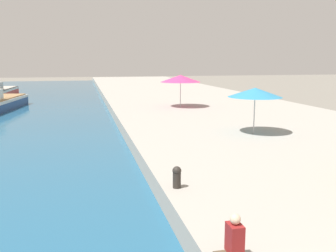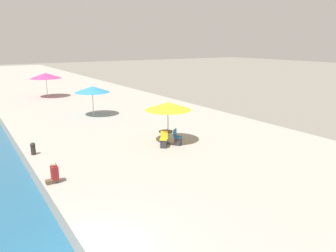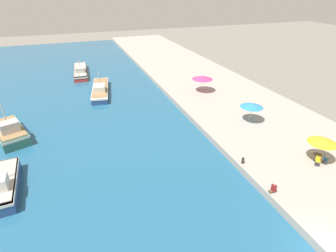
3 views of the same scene
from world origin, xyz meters
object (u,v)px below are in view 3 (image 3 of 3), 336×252
Objects in this scene: cafe_chair_left at (325,161)px; cafe_umbrella_striped at (202,77)px; cafe_umbrella_pink at (323,141)px; mooring_bollard at (243,160)px; fishing_boat_near at (0,185)px; cafe_umbrella_white at (252,105)px; fishing_boat_far at (100,89)px; person_at_quay at (273,188)px; fishing_boat_distant at (80,71)px; cafe_table at (317,156)px; fishing_boat_mid at (10,131)px; cafe_chair_right at (317,162)px.

cafe_umbrella_striped is at bearing -119.82° from cafe_chair_left.
cafe_umbrella_pink reaches higher than mooring_bollard.
fishing_boat_near reaches higher than cafe_umbrella_white.
person_at_quay is at bearing -61.91° from fishing_boat_far.
fishing_boat_far is at bearing -75.88° from fishing_boat_distant.
person_at_quay is (-7.20, -1.49, 0.08)m from cafe_chair_left.
fishing_boat_near reaches higher than cafe_umbrella_striped.
person_at_quay is (-4.97, -22.73, -1.85)m from cafe_umbrella_striped.
fishing_boat_near is at bearing 167.13° from cafe_table.
cafe_chair_left is at bearing -84.00° from cafe_umbrella_striped.
cafe_umbrella_pink reaches higher than person_at_quay.
fishing_boat_distant is 25.33m from cafe_umbrella_striped.
cafe_umbrella_white is (-1.08, 9.26, -0.07)m from cafe_umbrella_pink.
fishing_boat_far reaches higher than mooring_bollard.
fishing_boat_far is 32.51m from cafe_chair_left.
mooring_bollard is at bearing 163.84° from cafe_umbrella_pink.
fishing_boat_far is at bearing 132.05° from cafe_umbrella_white.
cafe_umbrella_striped is 3.50× the size of cafe_chair_left.
fishing_boat_far is 23.86m from cafe_umbrella_white.
fishing_boat_mid is at bearing -108.72° from fishing_boat_distant.
cafe_umbrella_pink is 9.32m from cafe_umbrella_white.
cafe_chair_left is 1.00× the size of cafe_chair_right.
cafe_chair_right is at bearing -50.27° from fishing_boat_far.
cafe_umbrella_white is 3.41× the size of cafe_table.
cafe_table is 0.75m from cafe_chair_left.
fishing_boat_distant is 12.10× the size of cafe_chair_right.
fishing_boat_near is 28.61m from cafe_umbrella_pink.
cafe_chair_left is at bearing -141.36° from cafe_chair_right.
fishing_boat_mid reaches higher than mooring_bollard.
person_at_quay is at bearing -162.89° from cafe_umbrella_pink.
fishing_boat_distant is at bearing 47.73° from fishing_boat_mid.
cafe_umbrella_striped is at bearing 25.70° from fishing_boat_near.
cafe_umbrella_white reaches higher than cafe_chair_left.
cafe_chair_right is (1.33, -21.20, -1.93)m from cafe_umbrella_striped.
cafe_umbrella_white is at bearing -118.30° from cafe_chair_left.
fishing_boat_distant is at bearing 121.61° from cafe_umbrella_white.
person_at_quay is at bearing -102.32° from cafe_umbrella_striped.
person_at_quay is at bearing -70.12° from fishing_boat_distant.
cafe_chair_left is 7.35m from person_at_quay.
fishing_boat_near reaches higher than mooring_bollard.
fishing_boat_mid is at bearing 150.62° from cafe_umbrella_pink.
cafe_table is at bearing -50.09° from fishing_boat_mid.
cafe_umbrella_white is 11.37m from cafe_umbrella_striped.
fishing_boat_distant reaches higher than cafe_chair_right.
mooring_bollard is (-5.90, -7.23, -1.74)m from cafe_umbrella_white.
cafe_chair_left is at bearing -54.17° from cafe_table.
cafe_umbrella_pink is (27.85, -6.24, 2.07)m from fishing_boat_near.
fishing_boat_near is 0.93× the size of fishing_boat_mid.
cafe_umbrella_white is (27.42, -6.79, 1.92)m from fishing_boat_mid.
mooring_bollard is (10.02, -24.88, 0.35)m from fishing_boat_far.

